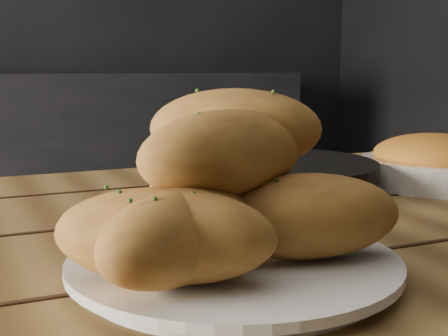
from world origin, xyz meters
TOP-DOWN VIEW (x-y plane):
  - table at (0.40, -0.20)m, footprint 1.55×0.95m
  - plate at (0.31, -0.31)m, footprint 0.28×0.28m
  - bread_rolls at (0.30, -0.32)m, footprint 0.30×0.25m
  - skillet at (0.51, -0.01)m, footprint 0.43×0.30m
  - bowl at (0.76, -0.06)m, footprint 0.21×0.21m

SIDE VIEW (x-z plane):
  - table at x=0.40m, z-range 0.28..1.03m
  - plate at x=0.31m, z-range 0.75..0.77m
  - skillet at x=0.51m, z-range 0.75..0.80m
  - bowl at x=0.76m, z-range 0.74..0.82m
  - bread_rolls at x=0.30m, z-range 0.75..0.89m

